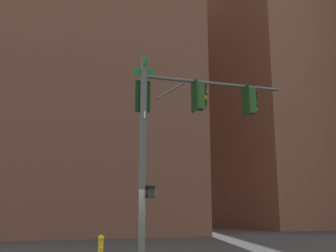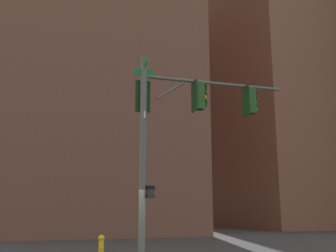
{
  "view_description": "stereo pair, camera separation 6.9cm",
  "coord_description": "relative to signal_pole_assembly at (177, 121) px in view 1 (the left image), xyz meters",
  "views": [
    {
      "loc": [
        12.93,
        -4.04,
        1.74
      ],
      "look_at": [
        -0.03,
        1.05,
        4.75
      ],
      "focal_mm": 43.14,
      "sensor_mm": 36.0,
      "label": 1
    },
    {
      "loc": [
        12.95,
        -3.98,
        1.74
      ],
      "look_at": [
        -0.03,
        1.05,
        4.75
      ],
      "focal_mm": 43.14,
      "sensor_mm": 36.0,
      "label": 2
    }
  ],
  "objects": [
    {
      "name": "signal_pole_assembly",
      "position": [
        0.0,
        0.0,
        0.0
      ],
      "size": [
        1.19,
        5.82,
        7.2
      ],
      "rotation": [
        0.0,
        0.0,
        1.5
      ],
      "color": "#4C514C",
      "rests_on": "ground_plane"
    },
    {
      "name": "fire_hydrant",
      "position": [
        -3.78,
        -1.79,
        -4.5
      ],
      "size": [
        0.34,
        0.26,
        0.87
      ],
      "color": "gold",
      "rests_on": "ground_plane"
    },
    {
      "name": "building_brick_nearside",
      "position": [
        -28.83,
        -0.27,
        12.66
      ],
      "size": [
        28.0,
        18.61,
        35.28
      ],
      "primitive_type": "cube",
      "color": "brown",
      "rests_on": "ground_plane"
    },
    {
      "name": "building_brick_midblock",
      "position": [
        -29.56,
        28.6,
        16.9
      ],
      "size": [
        19.93,
        19.75,
        43.74
      ],
      "primitive_type": "cube",
      "color": "brown",
      "rests_on": "ground_plane"
    },
    {
      "name": "building_brick_farside",
      "position": [
        -63.72,
        5.99,
        19.28
      ],
      "size": [
        16.1,
        17.18,
        48.51
      ],
      "primitive_type": "cube",
      "color": "#4C3328",
      "rests_on": "ground_plane"
    }
  ]
}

